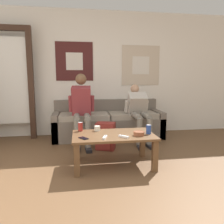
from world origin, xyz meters
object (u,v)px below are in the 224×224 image
(coffee_table, at_px, (113,140))
(person_seated_teen, at_px, (139,110))
(person_seated_adult, at_px, (82,106))
(cell_phone, at_px, (84,138))
(pillar_candle, at_px, (97,128))
(game_controller_near_left, at_px, (124,136))
(couch, at_px, (108,124))
(game_controller_near_right, at_px, (105,137))
(drink_can_red, at_px, (80,127))
(drink_can_blue, at_px, (149,129))
(ceramic_bowl, at_px, (139,133))
(backpack, at_px, (105,137))

(coffee_table, height_order, person_seated_teen, person_seated_teen)
(person_seated_adult, bearing_deg, person_seated_teen, 1.04)
(coffee_table, relative_size, cell_phone, 7.27)
(pillar_candle, distance_m, game_controller_near_left, 0.51)
(couch, height_order, person_seated_teen, person_seated_teen)
(game_controller_near_left, bearing_deg, game_controller_near_right, -179.48)
(drink_can_red, xyz_separation_m, game_controller_near_right, (0.30, -0.44, -0.05))
(person_seated_teen, xyz_separation_m, game_controller_near_right, (-0.80, -1.29, -0.14))
(person_seated_adult, bearing_deg, coffee_table, -69.81)
(drink_can_blue, relative_size, drink_can_red, 1.00)
(person_seated_adult, xyz_separation_m, game_controller_near_right, (0.26, -1.27, -0.24))
(person_seated_teen, bearing_deg, game_controller_near_left, -113.24)
(couch, distance_m, drink_can_red, 1.35)
(person_seated_adult, bearing_deg, game_controller_near_left, -68.39)
(person_seated_teen, relative_size, cell_phone, 7.09)
(coffee_table, distance_m, drink_can_blue, 0.49)
(person_seated_teen, bearing_deg, coffee_table, -120.65)
(coffee_table, bearing_deg, ceramic_bowl, -19.68)
(coffee_table, distance_m, pillar_candle, 0.32)
(drink_can_red, height_order, game_controller_near_left, drink_can_red)
(backpack, height_order, game_controller_near_left, game_controller_near_left)
(backpack, xyz_separation_m, pillar_candle, (-0.17, -0.47, 0.26))
(pillar_candle, xyz_separation_m, cell_phone, (-0.20, -0.39, -0.03))
(couch, distance_m, person_seated_adult, 0.77)
(couch, bearing_deg, pillar_candle, -104.76)
(pillar_candle, bearing_deg, coffee_table, -48.90)
(ceramic_bowl, height_order, game_controller_near_left, ceramic_bowl)
(backpack, bearing_deg, pillar_candle, -110.43)
(person_seated_teen, height_order, cell_phone, person_seated_teen)
(person_seated_adult, relative_size, backpack, 2.79)
(person_seated_teen, relative_size, backpack, 2.34)
(cell_phone, bearing_deg, game_controller_near_left, -2.63)
(person_seated_adult, height_order, person_seated_teen, person_seated_adult)
(backpack, distance_m, pillar_candle, 0.56)
(cell_phone, bearing_deg, ceramic_bowl, 3.47)
(drink_can_blue, xyz_separation_m, drink_can_red, (-0.91, 0.30, 0.00))
(ceramic_bowl, xyz_separation_m, cell_phone, (-0.72, -0.04, -0.03))
(pillar_candle, relative_size, drink_can_blue, 0.68)
(drink_can_red, distance_m, game_controller_near_left, 0.69)
(person_seated_teen, distance_m, game_controller_near_right, 1.52)
(pillar_candle, bearing_deg, ceramic_bowl, -33.35)
(pillar_candle, distance_m, drink_can_blue, 0.73)
(ceramic_bowl, bearing_deg, game_controller_near_left, -162.93)
(couch, height_order, pillar_candle, couch)
(drink_can_red, bearing_deg, cell_phone, -85.24)
(coffee_table, distance_m, drink_can_red, 0.52)
(person_seated_adult, bearing_deg, backpack, -46.23)
(drink_can_red, relative_size, game_controller_near_left, 0.97)
(coffee_table, xyz_separation_m, cell_phone, (-0.40, -0.16, 0.08))
(drink_can_blue, bearing_deg, ceramic_bowl, -157.53)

